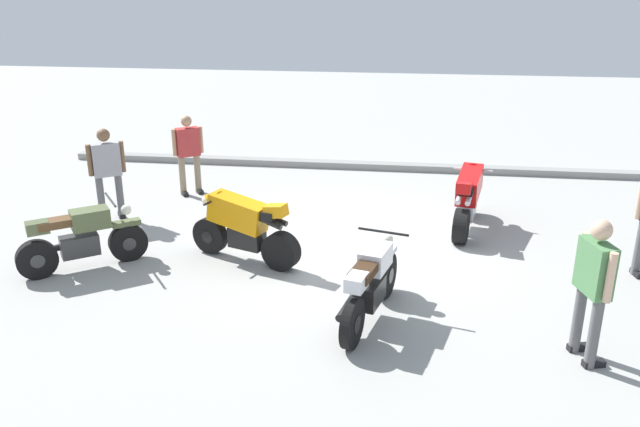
{
  "coord_description": "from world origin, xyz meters",
  "views": [
    {
      "loc": [
        0.89,
        -10.04,
        4.33
      ],
      "look_at": [
        -0.36,
        -0.52,
        0.75
      ],
      "focal_mm": 36.51,
      "sensor_mm": 36.0,
      "label": 1
    }
  ],
  "objects_px": {
    "motorcycle_silver_cruiser": "(371,284)",
    "person_in_gray_shirt": "(107,168)",
    "motorcycle_olive_vintage": "(82,240)",
    "motorcycle_red_sportbike": "(468,197)",
    "person_in_red_shirt": "(188,150)",
    "person_in_green_shirt": "(593,281)",
    "motorcycle_orange_sportbike": "(243,226)"
  },
  "relations": [
    {
      "from": "person_in_red_shirt",
      "to": "person_in_gray_shirt",
      "type": "xyz_separation_m",
      "value": [
        -0.97,
        -1.66,
        0.06
      ]
    },
    {
      "from": "motorcycle_olive_vintage",
      "to": "motorcycle_silver_cruiser",
      "type": "height_order",
      "value": "motorcycle_silver_cruiser"
    },
    {
      "from": "motorcycle_silver_cruiser",
      "to": "person_in_red_shirt",
      "type": "height_order",
      "value": "person_in_red_shirt"
    },
    {
      "from": "motorcycle_olive_vintage",
      "to": "motorcycle_orange_sportbike",
      "type": "distance_m",
      "value": 2.47
    },
    {
      "from": "motorcycle_orange_sportbike",
      "to": "motorcycle_silver_cruiser",
      "type": "height_order",
      "value": "motorcycle_orange_sportbike"
    },
    {
      "from": "motorcycle_olive_vintage",
      "to": "person_in_red_shirt",
      "type": "height_order",
      "value": "person_in_red_shirt"
    },
    {
      "from": "motorcycle_silver_cruiser",
      "to": "person_in_green_shirt",
      "type": "height_order",
      "value": "person_in_green_shirt"
    },
    {
      "from": "motorcycle_red_sportbike",
      "to": "person_in_red_shirt",
      "type": "xyz_separation_m",
      "value": [
        -5.5,
        1.27,
        0.33
      ]
    },
    {
      "from": "motorcycle_red_sportbike",
      "to": "person_in_red_shirt",
      "type": "height_order",
      "value": "person_in_red_shirt"
    },
    {
      "from": "motorcycle_red_sportbike",
      "to": "person_in_gray_shirt",
      "type": "xyz_separation_m",
      "value": [
        -6.47,
        -0.39,
        0.39
      ]
    },
    {
      "from": "motorcycle_orange_sportbike",
      "to": "motorcycle_red_sportbike",
      "type": "bearing_deg",
      "value": -132.13
    },
    {
      "from": "person_in_red_shirt",
      "to": "person_in_green_shirt",
      "type": "height_order",
      "value": "person_in_green_shirt"
    },
    {
      "from": "person_in_green_shirt",
      "to": "motorcycle_red_sportbike",
      "type": "bearing_deg",
      "value": 88.26
    },
    {
      "from": "motorcycle_olive_vintage",
      "to": "person_in_gray_shirt",
      "type": "bearing_deg",
      "value": 66.63
    },
    {
      "from": "motorcycle_red_sportbike",
      "to": "person_in_gray_shirt",
      "type": "relative_size",
      "value": 1.13
    },
    {
      "from": "motorcycle_olive_vintage",
      "to": "person_in_gray_shirt",
      "type": "distance_m",
      "value": 2.2
    },
    {
      "from": "motorcycle_olive_vintage",
      "to": "person_in_green_shirt",
      "type": "xyz_separation_m",
      "value": [
        7.03,
        -1.61,
        0.54
      ]
    },
    {
      "from": "motorcycle_silver_cruiser",
      "to": "person_in_green_shirt",
      "type": "bearing_deg",
      "value": -88.61
    },
    {
      "from": "motorcycle_olive_vintage",
      "to": "motorcycle_silver_cruiser",
      "type": "distance_m",
      "value": 4.59
    },
    {
      "from": "motorcycle_red_sportbike",
      "to": "motorcycle_silver_cruiser",
      "type": "distance_m",
      "value": 3.79
    },
    {
      "from": "motorcycle_red_sportbike",
      "to": "motorcycle_orange_sportbike",
      "type": "xyz_separation_m",
      "value": [
        -3.61,
        -1.85,
        0.0
      ]
    },
    {
      "from": "person_in_red_shirt",
      "to": "person_in_gray_shirt",
      "type": "height_order",
      "value": "person_in_gray_shirt"
    },
    {
      "from": "motorcycle_silver_cruiser",
      "to": "person_in_gray_shirt",
      "type": "distance_m",
      "value": 5.86
    },
    {
      "from": "motorcycle_silver_cruiser",
      "to": "person_in_green_shirt",
      "type": "relative_size",
      "value": 1.16
    },
    {
      "from": "motorcycle_olive_vintage",
      "to": "motorcycle_silver_cruiser",
      "type": "relative_size",
      "value": 0.81
    },
    {
      "from": "motorcycle_silver_cruiser",
      "to": "motorcycle_red_sportbike",
      "type": "bearing_deg",
      "value": -8.87
    },
    {
      "from": "person_in_green_shirt",
      "to": "person_in_gray_shirt",
      "type": "height_order",
      "value": "person_in_green_shirt"
    },
    {
      "from": "person_in_green_shirt",
      "to": "person_in_gray_shirt",
      "type": "bearing_deg",
      "value": 137.76
    },
    {
      "from": "motorcycle_silver_cruiser",
      "to": "person_in_gray_shirt",
      "type": "relative_size",
      "value": 1.19
    },
    {
      "from": "person_in_red_shirt",
      "to": "person_in_gray_shirt",
      "type": "distance_m",
      "value": 1.92
    },
    {
      "from": "motorcycle_olive_vintage",
      "to": "motorcycle_silver_cruiser",
      "type": "xyz_separation_m",
      "value": [
        4.48,
        -1.0,
        0.03
      ]
    },
    {
      "from": "motorcycle_red_sportbike",
      "to": "person_in_red_shirt",
      "type": "relative_size",
      "value": 1.19
    }
  ]
}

